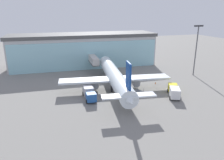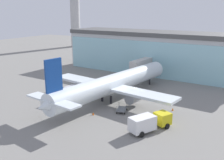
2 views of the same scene
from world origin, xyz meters
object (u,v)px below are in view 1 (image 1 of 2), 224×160
at_px(fuel_truck, 174,91).
at_px(baggage_cart, 139,91).
at_px(safety_cone_nose, 131,99).
at_px(safety_cone_wingtip, 155,83).
at_px(airplane, 115,77).
at_px(jet_bridge, 93,59).
at_px(apron_light_mast, 196,46).
at_px(catering_truck, 89,93).

bearing_deg(fuel_truck, baggage_cart, 83.03).
xyz_separation_m(safety_cone_nose, safety_cone_wingtip, (11.75, 9.24, 0.00)).
bearing_deg(safety_cone_nose, baggage_cart, 45.82).
relative_size(fuel_truck, safety_cone_wingtip, 13.65).
bearing_deg(fuel_truck, airplane, 77.00).
relative_size(baggage_cart, safety_cone_wingtip, 5.73).
distance_m(jet_bridge, safety_cone_nose, 28.99).
bearing_deg(apron_light_mast, safety_cone_wingtip, -166.11).
bearing_deg(safety_cone_wingtip, safety_cone_nose, -141.81).
height_order(jet_bridge, safety_cone_nose, jet_bridge).
bearing_deg(catering_truck, fuel_truck, 76.81).
relative_size(catering_truck, baggage_cart, 2.34).
xyz_separation_m(jet_bridge, catering_truck, (-6.88, -24.04, -2.83)).
relative_size(catering_truck, safety_cone_nose, 13.42).
bearing_deg(safety_cone_nose, jet_bridge, 94.56).
xyz_separation_m(catering_truck, safety_cone_nose, (9.16, -4.58, -1.19)).
height_order(apron_light_mast, safety_cone_wingtip, apron_light_mast).
distance_m(jet_bridge, safety_cone_wingtip, 24.26).
bearing_deg(apron_light_mast, jet_bridge, 153.30).
height_order(apron_light_mast, baggage_cart, apron_light_mast).
distance_m(jet_bridge, catering_truck, 25.16).
height_order(airplane, safety_cone_nose, airplane).
xyz_separation_m(airplane, baggage_cart, (4.79, -5.18, -2.98)).
bearing_deg(baggage_cart, safety_cone_wingtip, 106.65).
xyz_separation_m(baggage_cart, safety_cone_nose, (-3.76, -3.87, -0.23)).
bearing_deg(fuel_truck, apron_light_mast, -23.31).
relative_size(apron_light_mast, airplane, 0.42).
relative_size(airplane, catering_truck, 5.18).
xyz_separation_m(jet_bridge, airplane, (1.25, -19.57, -0.81)).
xyz_separation_m(catering_truck, fuel_truck, (20.25, -5.60, 0.00)).
xyz_separation_m(jet_bridge, apron_light_mast, (30.45, -15.31, 5.49)).
bearing_deg(jet_bridge, apron_light_mast, -112.98).
bearing_deg(catering_truck, safety_cone_nose, 65.70).
distance_m(apron_light_mast, fuel_truck, 23.79).
distance_m(airplane, catering_truck, 9.49).
bearing_deg(catering_truck, airplane, 121.06).
distance_m(apron_light_mast, airplane, 30.17).
height_order(jet_bridge, safety_cone_wingtip, jet_bridge).
distance_m(jet_bridge, airplane, 19.62).
bearing_deg(catering_truck, baggage_cart, 89.10).
xyz_separation_m(airplane, fuel_truck, (12.12, -10.07, -2.01)).
relative_size(apron_light_mast, catering_truck, 2.19).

